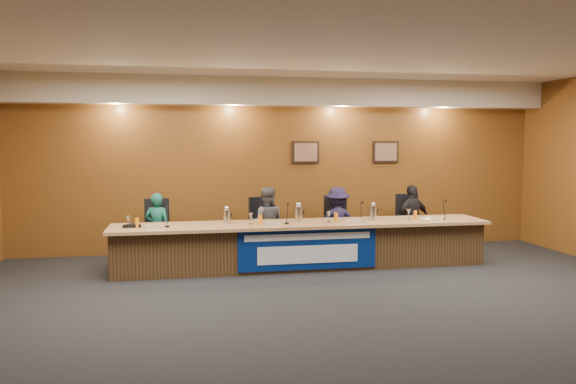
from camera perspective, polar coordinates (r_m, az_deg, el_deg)
The scene contains 40 objects.
floor at distance 7.03m, azimuth 5.72°, elevation -11.92°, with size 10.00×10.00×0.00m, color black.
ceiling at distance 6.81m, azimuth 5.97°, elevation 14.76°, with size 10.00×8.00×0.04m, color silver.
wall_back at distance 10.62m, azimuth -0.35°, elevation 2.71°, with size 10.00×0.04×3.20m, color brown.
soffit at distance 10.40m, azimuth -0.10°, elevation 10.10°, with size 10.00×0.50×0.50m, color beige.
dais_body at distance 9.20m, azimuth 1.47°, elevation -5.53°, with size 6.00×0.80×0.70m, color #432E19.
dais_top at distance 9.09m, azimuth 1.54°, elevation -3.26°, with size 6.10×0.95×0.05m, color #A5764A.
banner at distance 8.80m, azimuth 2.05°, elevation -5.83°, with size 2.20×0.02×0.65m, color navy.
banner_text_upper at distance 8.75m, azimuth 2.07°, elevation -4.56°, with size 2.00×0.01×0.10m, color silver.
banner_text_lower at distance 8.80m, azimuth 2.07°, elevation -6.36°, with size 1.60×0.01×0.28m, color silver.
wall_photo_left at distance 10.66m, azimuth 1.80°, elevation 4.06°, with size 0.52×0.04×0.42m, color black.
wall_photo_right at distance 11.12m, azimuth 9.89°, elevation 4.04°, with size 0.52×0.04×0.42m, color black.
panelist_a at distance 9.65m, azimuth -13.13°, elevation -3.64°, with size 0.44×0.29×1.21m, color #135548.
panelist_b at distance 9.74m, azimuth -2.18°, elevation -3.21°, with size 0.62×0.48×1.27m, color #4B4B50.
panelist_c at distance 10.01m, azimuth 5.00°, elevation -3.08°, with size 0.80×0.46×1.25m, color #181332.
panelist_d at distance 10.49m, azimuth 12.52°, elevation -2.75°, with size 0.74×0.31×1.27m, color black.
office_chair_a at distance 9.77m, azimuth -13.09°, elevation -4.26°, with size 0.48×0.48×0.08m, color black.
office_chair_b at distance 9.87m, azimuth -2.27°, elevation -4.03°, with size 0.48×0.48×0.08m, color black.
office_chair_c at distance 10.13m, azimuth 4.84°, elevation -3.80°, with size 0.48×0.48×0.08m, color black.
office_chair_d at distance 10.60m, azimuth 12.29°, elevation -3.50°, with size 0.48×0.48×0.08m, color black.
nameplate_a at distance 8.68m, azimuth -13.44°, elevation -3.35°, with size 0.24×0.06×0.09m, color white.
microphone_a at distance 8.79m, azimuth -12.15°, elevation -3.44°, with size 0.07×0.07×0.02m, color black.
juice_glass_a at distance 8.84m, azimuth -15.08°, elevation -3.04°, with size 0.06×0.06×0.15m, color orange.
water_glass_a at distance 8.85m, azimuth -15.91°, elevation -2.94°, with size 0.08×0.08×0.18m, color silver.
nameplate_b at distance 8.75m, azimuth -1.36°, elevation -3.13°, with size 0.24×0.06×0.09m, color white.
microphone_b at distance 8.91m, azimuth -0.13°, elevation -3.21°, with size 0.07×0.07×0.02m, color black.
juice_glass_b at distance 8.87m, azimuth -2.81°, elevation -2.83°, with size 0.06×0.06×0.15m, color orange.
water_glass_b at distance 8.88m, azimuth -3.80°, elevation -2.73°, with size 0.08×0.08×0.18m, color silver.
nameplate_c at distance 9.04m, azimuth 6.84°, elevation -2.90°, with size 0.24×0.06×0.09m, color white.
microphone_c at distance 9.20m, azimuth 7.36°, elevation -2.99°, with size 0.07×0.07×0.02m, color black.
juice_glass_c at distance 9.19m, azimuth 4.91°, elevation -2.56°, with size 0.06×0.06×0.15m, color orange.
water_glass_c at distance 9.11m, azimuth 4.17°, elevation -2.53°, with size 0.08×0.08×0.18m, color silver.
nameplate_d at distance 9.56m, azimuth 14.87°, elevation -2.59°, with size 0.24×0.06×0.09m, color white.
microphone_d at distance 9.78m, azimuth 15.44°, elevation -2.64°, with size 0.07×0.07×0.02m, color black.
juice_glass_d at distance 9.64m, azimuth 12.81°, elevation -2.31°, with size 0.06×0.06×0.15m, color orange.
water_glass_d at distance 9.60m, azimuth 12.13°, elevation -2.23°, with size 0.08×0.08×0.18m, color silver.
carafe_left at distance 8.98m, azimuth -6.25°, elevation -2.51°, with size 0.11×0.11×0.23m, color silver.
carafe_mid at distance 9.17m, azimuth 1.07°, elevation -2.24°, with size 0.12×0.12×0.25m, color silver.
carafe_right at distance 9.39m, azimuth 8.63°, elevation -2.11°, with size 0.11×0.11×0.25m, color silver.
speakerphone at distance 8.91m, azimuth -15.54°, elevation -3.31°, with size 0.32×0.32×0.05m, color black.
paper_stack at distance 9.77m, azimuth 14.17°, elevation -2.66°, with size 0.22×0.30×0.01m, color white.
Camera 1 is at (-1.93, -6.43, 2.07)m, focal length 35.00 mm.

